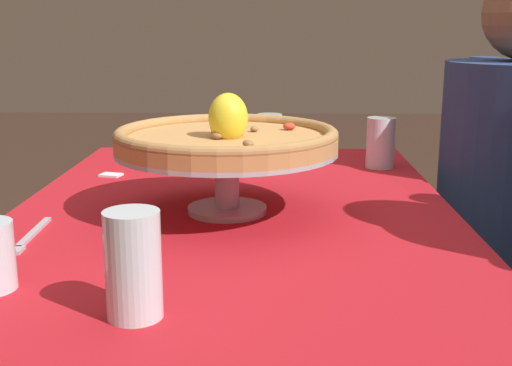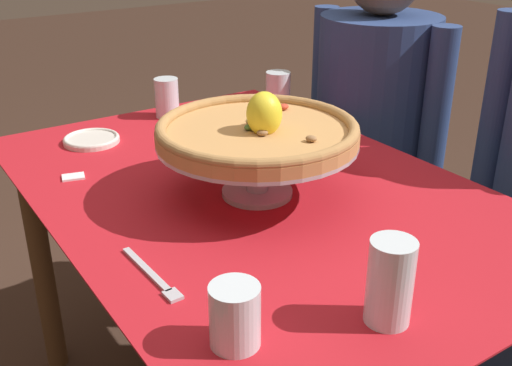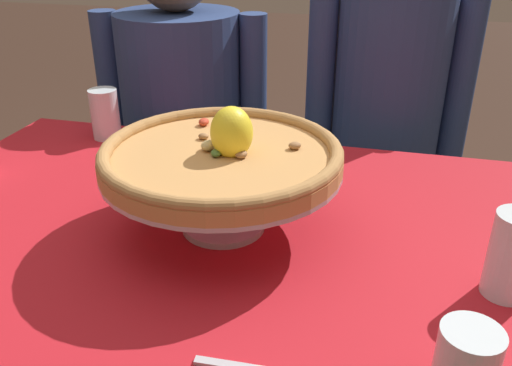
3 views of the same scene
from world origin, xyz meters
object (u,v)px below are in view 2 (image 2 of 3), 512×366
Objects in this scene: water_glass_side_right at (389,287)px; dinner_fork at (153,276)px; water_glass_front_right at (235,319)px; pizza at (258,130)px; side_plate at (91,139)px; sugar_packet at (73,177)px; pizza_stand at (257,153)px; water_glass_side_left at (167,100)px; water_glass_back_left at (278,96)px; diner_left at (372,142)px.

water_glass_side_right is 0.71× the size of dinner_fork.
dinner_fork is at bearing -173.13° from water_glass_front_right.
pizza is 2.90× the size of side_plate.
side_plate is at bearing 168.45° from dinner_fork.
sugar_packet is (-0.48, 0.02, -0.00)m from dinner_fork.
sugar_packet is at bearing -30.37° from side_plate.
water_glass_side_right is (0.47, -0.08, -0.09)m from pizza.
sugar_packet is at bearing -164.09° from water_glass_side_right.
dinner_fork is at bearing -62.37° from pizza.
dinner_fork is (0.17, -0.33, -0.09)m from pizza_stand.
water_glass_side_left reaches higher than water_glass_front_right.
pizza_stand is 3.71× the size of water_glass_side_left.
water_glass_back_left reaches higher than sugar_packet.
water_glass_front_right is 0.08× the size of diner_left.
water_glass_back_left is 2.55× the size of sugar_packet.
diner_left reaches higher than dinner_fork.
water_glass_back_left is at bearing 141.15° from water_glass_front_right.
water_glass_front_right reaches higher than dinner_fork.
water_glass_front_right is 0.70m from sugar_packet.
water_glass_side_left is at bearing 172.65° from pizza_stand.
dinner_fork is 0.48m from sugar_packet.
side_plate is at bearing -100.65° from diner_left.
sugar_packet is (-0.70, -0.00, -0.04)m from water_glass_front_right.
sugar_packet is (0.12, -0.66, -0.05)m from water_glass_back_left.
pizza is at bearing 20.37° from side_plate.
water_glass_side_left is at bearing 159.03° from water_glass_front_right.
diner_left reaches higher than water_glass_front_right.
water_glass_back_left is 0.37m from diner_left.
pizza reaches higher than water_glass_front_right.
pizza is 0.80m from diner_left.
side_plate is at bearing -98.18° from water_glass_back_left.
water_glass_side_left is 0.59× the size of dinner_fork.
pizza is 0.49m from water_glass_side_right.
dinner_fork is at bearing -62.79° from diner_left.
pizza_stand reaches higher than water_glass_front_right.
pizza_stand is 4.41× the size of water_glass_front_right.
side_plate is at bearing 172.88° from water_glass_front_right.
water_glass_side_right is 0.81m from sugar_packet.
diner_left reaches higher than pizza.
water_glass_side_left is 0.83× the size of water_glass_side_right.
diner_left is at bearing 75.18° from water_glass_back_left.
pizza_stand is 2.91× the size of side_plate.
pizza is 0.46m from sugar_packet.
pizza reaches higher than water_glass_side_left.
water_glass_back_left is (-0.82, 0.66, 0.01)m from water_glass_front_right.
pizza_stand is 0.05m from pizza.
water_glass_front_right is at bearing 6.87° from dinner_fork.
sugar_packet is at bearing -135.51° from pizza.
pizza is at bearing 44.49° from sugar_packet.
water_glass_side_right reaches higher than sugar_packet.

